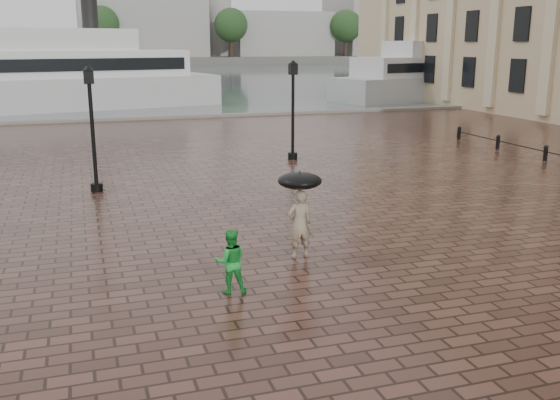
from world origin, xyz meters
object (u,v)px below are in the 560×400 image
child_pedestrian (230,261)px  ferry_near (54,77)px  street_lamps (112,112)px  adult_pedestrian (299,224)px  ferry_far (437,75)px

child_pedestrian → ferry_near: bearing=-76.7°
child_pedestrian → ferry_near: ferry_near is taller
street_lamps → ferry_near: 26.23m
adult_pedestrian → ferry_near: 41.10m
adult_pedestrian → ferry_near: bearing=-82.3°
ferry_far → street_lamps: bearing=-156.0°
child_pedestrian → ferry_near: 42.53m
street_lamps → adult_pedestrian: 14.98m
ferry_near → ferry_far: 35.60m
child_pedestrian → street_lamps: bearing=-77.7°
child_pedestrian → ferry_near: size_ratio=0.05×
street_lamps → child_pedestrian: size_ratio=10.78×
street_lamps → child_pedestrian: bearing=-84.9°
child_pedestrian → ferry_far: bearing=-119.0°
adult_pedestrian → ferry_far: bearing=-127.1°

